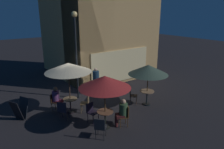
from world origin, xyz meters
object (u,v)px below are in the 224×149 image
cafe_table_2 (147,95)px  patron_standing_2 (96,81)px  cafe_chair_0 (86,102)px  cafe_chair_4 (92,111)px  menu_sandwich_board (20,109)px  patron_seated_1 (122,111)px  cafe_chair_3 (125,114)px  cafe_chair_2 (63,109)px  cafe_chair_1 (54,100)px  cafe_chair_5 (100,126)px  cafe_chair_6 (132,94)px  patio_umbrella_0 (68,68)px  patio_umbrella_2 (148,70)px  patio_umbrella_1 (105,82)px  patron_seated_0 (57,97)px  street_lamp_near_corner (76,42)px  cafe_table_0 (70,103)px  cafe_table_1 (105,116)px

cafe_table_2 → patron_standing_2: size_ratio=0.47×
cafe_chair_0 → cafe_chair_4: bearing=109.7°
menu_sandwich_board → patron_seated_1: 4.68m
cafe_table_2 → cafe_chair_3: size_ratio=0.82×
cafe_chair_2 → cafe_chair_1: bearing=43.3°
cafe_chair_5 → cafe_chair_6: (3.10, 1.76, 0.02)m
patio_umbrella_0 → patio_umbrella_2: 3.96m
cafe_table_2 → cafe_chair_4: 3.29m
cafe_chair_6 → patron_standing_2: size_ratio=0.59×
patron_standing_2 → cafe_table_2: bearing=-143.5°
cafe_chair_4 → cafe_chair_5: (-0.38, -1.31, -0.01)m
cafe_chair_2 → cafe_chair_6: (3.70, -0.40, -0.01)m
patio_umbrella_1 → patron_seated_0: (-1.04, 2.71, -1.35)m
street_lamp_near_corner → cafe_table_2: size_ratio=6.17×
patio_umbrella_1 → cafe_table_2: bearing=11.8°
street_lamp_near_corner → patron_seated_1: street_lamp_near_corner is taller
patio_umbrella_1 → cafe_chair_0: patio_umbrella_1 is taller
cafe_chair_3 → cafe_chair_1: bearing=-34.4°
menu_sandwich_board → cafe_chair_3: menu_sandwich_board is taller
cafe_chair_6 → cafe_chair_4: bearing=-126.5°
cafe_table_0 → cafe_chair_5: (-0.03, -2.75, 0.05)m
patio_umbrella_1 → cafe_chair_5: 1.73m
cafe_table_2 → patio_umbrella_0: patio_umbrella_0 is taller
street_lamp_near_corner → patio_umbrella_0: (-1.10, -1.36, -0.92)m
menu_sandwich_board → cafe_chair_3: 4.81m
cafe_chair_1 → patio_umbrella_2: bearing=21.3°
cafe_table_0 → patron_seated_1: (1.24, -2.48, 0.21)m
cafe_table_1 → cafe_chair_4: cafe_chair_4 is taller
cafe_table_0 → patio_umbrella_0: bearing=180.0°
cafe_table_0 → patio_umbrella_2: bearing=-22.9°
patio_umbrella_2 → cafe_chair_6: (-0.57, 0.55, -1.35)m
cafe_chair_4 → patron_seated_1: (0.89, -1.04, 0.15)m
patio_umbrella_0 → patron_seated_1: patio_umbrella_0 is taller
cafe_table_0 → cafe_chair_4: 1.48m
patio_umbrella_1 → cafe_chair_2: patio_umbrella_1 is taller
cafe_chair_5 → patron_seated_1: bearing=-31.3°
patio_umbrella_0 → cafe_chair_6: 3.64m
patio_umbrella_0 → cafe_chair_2: bearing=-136.9°
cafe_table_1 → cafe_table_2: bearing=11.8°
patio_umbrella_2 → patron_standing_2: (-1.43, 2.76, -1.11)m
street_lamp_near_corner → cafe_chair_2: street_lamp_near_corner is taller
patio_umbrella_0 → patio_umbrella_1: 2.26m
menu_sandwich_board → cafe_table_0: menu_sandwich_board is taller
cafe_chair_5 → patio_umbrella_0: bearing=46.2°
cafe_table_1 → cafe_table_2: size_ratio=0.99×
patron_seated_0 → patron_seated_1: 3.46m
cafe_table_0 → patio_umbrella_2: size_ratio=0.33×
cafe_chair_0 → cafe_chair_1: 1.61m
patio_umbrella_1 → patron_seated_0: 3.20m
cafe_chair_5 → patron_seated_0: size_ratio=0.72×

